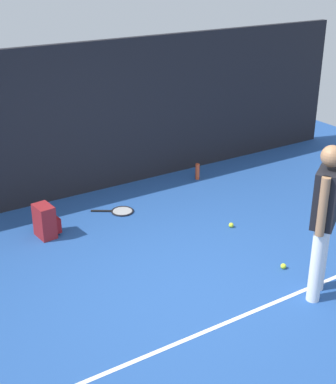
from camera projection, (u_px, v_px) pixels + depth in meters
name	position (u px, v px, depth m)	size (l,w,h in m)	color
ground_plane	(187.00, 287.00, 6.14)	(12.00, 12.00, 0.00)	#234C93
back_fence	(72.00, 123.00, 8.00)	(10.00, 0.10, 2.25)	black
court_line	(229.00, 322.00, 5.56)	(9.00, 0.05, 0.00)	white
tennis_player	(325.00, 214.00, 5.62)	(0.46, 0.41, 1.70)	white
tennis_racket	(120.00, 211.00, 7.87)	(0.61, 0.49, 0.03)	black
backpack	(46.00, 221.00, 7.13)	(0.30, 0.32, 0.44)	maroon
tennis_ball_near_player	(283.00, 266.00, 6.47)	(0.07, 0.07, 0.07)	#CCE033
tennis_ball_by_fence	(231.00, 225.00, 7.42)	(0.07, 0.07, 0.07)	#CCE033
water_bottle	(197.00, 172.00, 8.93)	(0.07, 0.07, 0.26)	#D84C26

